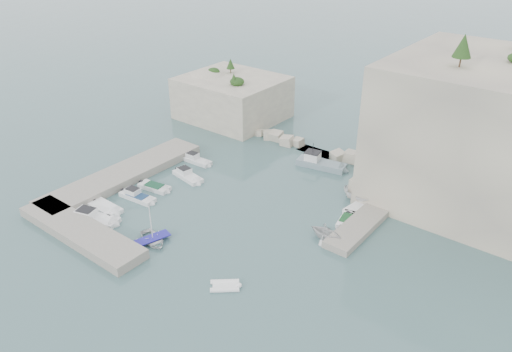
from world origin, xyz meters
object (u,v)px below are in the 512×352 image
Objects in this scene: motorboat_e at (106,210)px; tender_east_c at (361,208)px; motorboat_f at (94,220)px; rowboat at (153,242)px; motorboat_c at (155,189)px; tender_east_a at (325,238)px; tender_east_d at (358,202)px; work_boat at (321,167)px; inflatable_dinghy at (225,287)px; motorboat_d at (138,199)px; motorboat_a at (197,162)px; tender_east_b at (346,222)px; motorboat_b at (188,178)px.

motorboat_e is 30.69m from tender_east_c.
motorboat_f reaches higher than rowboat.
rowboat is (8.64, -7.91, 0.00)m from motorboat_c.
motorboat_c is at bearing 99.57° from tender_east_a.
tender_east_d reaches higher than motorboat_e.
inflatable_dinghy is at bearing -88.44° from work_boat.
rowboat is at bearing -35.90° from motorboat_d.
tender_east_a is at bearing -33.73° from rowboat.
rowboat is (8.36, -4.90, 0.00)m from motorboat_d.
motorboat_c is 11.71m from rowboat.
motorboat_c is at bearing -85.30° from motorboat_a.
motorboat_d is at bearing 131.65° from tender_east_c.
tender_east_d is at bearing 29.04° from motorboat_f.
rowboat is at bearing 135.48° from inflatable_dinghy.
tender_east_b is at bearing -171.26° from tender_east_c.
motorboat_a reaches higher than tender_east_c.
tender_east_c is at bearing 28.14° from motorboat_d.
tender_east_d is 0.60× the size of work_boat.
motorboat_d reaches higher than motorboat_e.
tender_east_d is 9.93m from work_boat.
motorboat_d is 27.25m from tender_east_d.
motorboat_d is 6.31m from motorboat_f.
tender_east_b is 13.92m from work_boat.
motorboat_f is 31.58m from tender_east_d.
rowboat is 0.93× the size of tender_east_d.
tender_east_d is (22.09, 13.31, 0.00)m from motorboat_c.
work_boat reaches higher than motorboat_e.
motorboat_b is 21.70m from tender_east_a.
motorboat_a is at bearing 105.88° from tender_east_c.
motorboat_b is 23.05m from tender_east_c.
inflatable_dinghy is (11.01, -0.76, 0.00)m from rowboat.
motorboat_a reaches higher than tender_east_b.
motorboat_d is at bearing -88.03° from motorboat_b.
inflatable_dinghy is 22.12m from tender_east_d.
motorboat_f is at bearing 115.65° from rowboat.
tender_east_d is at bearing 31.30° from motorboat_d.
work_boat is at bearing 61.85° from inflatable_dinghy.
motorboat_f is (-1.28, -14.02, 0.00)m from motorboat_b.
motorboat_a is 17.64m from work_boat.
motorboat_e is at bearing -91.13° from motorboat_a.
inflatable_dinghy is at bearing 164.56° from tender_east_a.
work_boat is at bearing 72.81° from tender_east_d.
tender_east_d is at bearing 8.50° from motorboat_a.
motorboat_b is 7.79m from motorboat_d.
tender_east_c is at bearing -19.43° from rowboat.
motorboat_a is at bearing 91.14° from motorboat_d.
motorboat_a is 24.47m from tender_east_c.
motorboat_f reaches higher than tender_east_c.
motorboat_d and motorboat_f have the same top height.
tender_east_a is at bearing 166.65° from tender_east_b.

